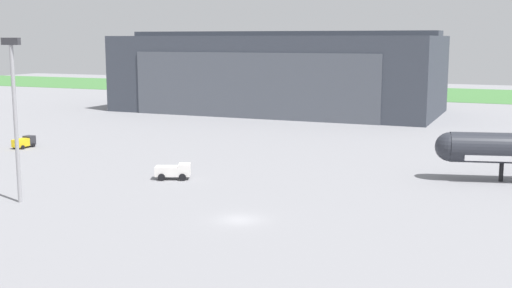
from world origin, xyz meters
The scene contains 6 objects.
ground_plane centered at (0.00, 0.00, 0.00)m, with size 440.00×440.00×0.00m, color gray.
grass_field_strip centered at (0.00, 167.00, 0.04)m, with size 440.00×56.00×0.08m, color #437C3D.
maintenance_hangar centered at (-33.17, 97.50, 9.75)m, with size 80.68×35.79×20.41m.
fuel_bowser centered at (-16.21, 14.55, 1.14)m, with size 4.99×3.58×2.11m.
baggage_tug centered at (-52.69, 26.69, 1.02)m, with size 2.11×4.22×1.93m.
apron_light_mast centered at (-26.27, -3.12, 10.97)m, with size 2.40×0.50×18.69m.
Camera 1 is at (27.06, -59.77, 18.62)m, focal length 45.77 mm.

